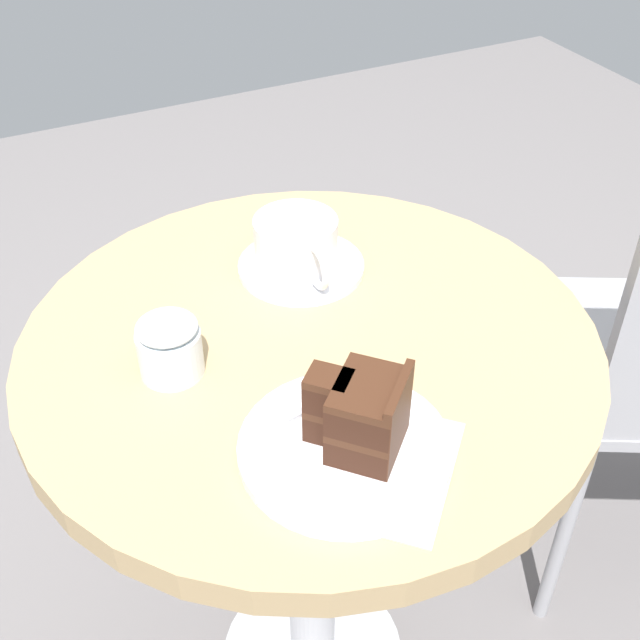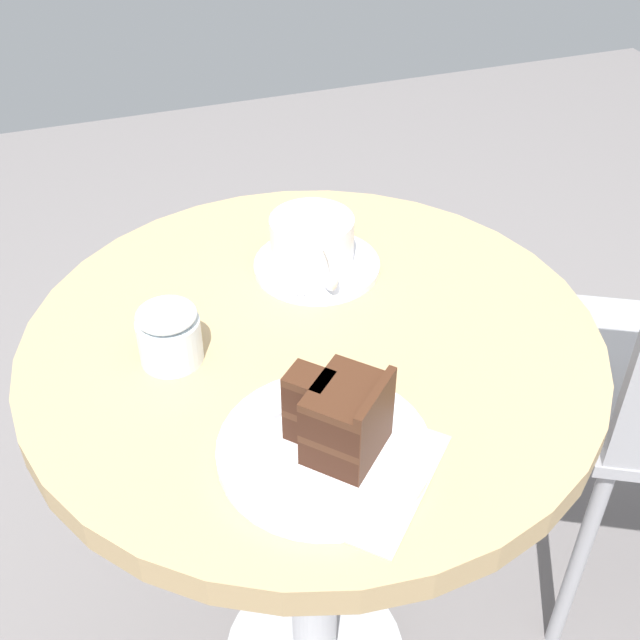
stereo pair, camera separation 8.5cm
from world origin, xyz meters
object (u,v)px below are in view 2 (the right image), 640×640
(napkin, at_px, (337,462))
(sugar_pot, at_px, (169,334))
(coffee_cup, at_px, (312,241))
(cake_slice, at_px, (341,417))
(fork, at_px, (331,394))
(teaspoon, at_px, (319,282))
(saucer, at_px, (317,266))
(cake_plate, at_px, (324,450))

(napkin, bearing_deg, sugar_pot, -149.07)
(coffee_cup, xyz_separation_m, sugar_pot, (0.11, -0.19, -0.01))
(cake_slice, xyz_separation_m, fork, (-0.07, 0.01, -0.04))
(coffee_cup, relative_size, napkin, 0.62)
(coffee_cup, height_order, cake_slice, cake_slice)
(cake_slice, bearing_deg, teaspoon, 165.70)
(saucer, xyz_separation_m, sugar_pot, (0.11, -0.20, 0.03))
(cake_plate, distance_m, napkin, 0.02)
(teaspoon, bearing_deg, cake_slice, 57.58)
(teaspoon, xyz_separation_m, fork, (0.19, -0.05, 0.00))
(saucer, relative_size, sugar_pot, 2.23)
(cake_slice, height_order, sugar_pot, cake_slice)
(fork, xyz_separation_m, napkin, (0.07, -0.02, -0.01))
(napkin, bearing_deg, cake_slice, 141.99)
(cake_plate, xyz_separation_m, sugar_pot, (-0.18, -0.11, 0.03))
(saucer, height_order, coffee_cup, coffee_cup)
(fork, bearing_deg, sugar_pot, 130.49)
(teaspoon, distance_m, sugar_pot, 0.20)
(coffee_cup, bearing_deg, saucer, 91.20)
(fork, bearing_deg, napkin, -113.77)
(coffee_cup, relative_size, cake_plate, 0.68)
(teaspoon, height_order, cake_slice, cake_slice)
(coffee_cup, relative_size, cake_slice, 1.35)
(teaspoon, relative_size, napkin, 0.45)
(teaspoon, bearing_deg, napkin, 56.64)
(saucer, xyz_separation_m, teaspoon, (0.04, -0.01, 0.01))
(coffee_cup, bearing_deg, cake_plate, -16.27)
(cake_slice, height_order, fork, cake_slice)
(coffee_cup, height_order, cake_plate, coffee_cup)
(cake_plate, xyz_separation_m, napkin, (0.01, 0.01, -0.00))
(saucer, bearing_deg, cake_plate, -17.26)
(saucer, bearing_deg, sugar_pot, -61.34)
(cake_slice, height_order, napkin, cake_slice)
(teaspoon, relative_size, cake_slice, 1.00)
(cake_slice, bearing_deg, cake_plate, -113.02)
(napkin, relative_size, sugar_pot, 3.19)
(saucer, distance_m, fork, 0.24)
(teaspoon, relative_size, sugar_pot, 1.45)
(cake_plate, relative_size, napkin, 0.91)
(fork, bearing_deg, coffee_cup, 67.94)
(fork, bearing_deg, cake_slice, -110.13)
(cake_slice, relative_size, napkin, 0.46)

